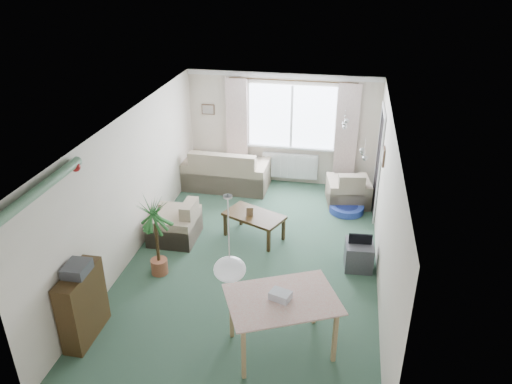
% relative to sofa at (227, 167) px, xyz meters
% --- Properties ---
extents(ground, '(6.50, 6.50, 0.00)m').
position_rel_sofa_xyz_m(ground, '(1.10, -2.75, -0.44)').
color(ground, '#2E4D3B').
extents(window, '(1.80, 0.03, 1.30)m').
position_rel_sofa_xyz_m(window, '(1.30, 0.48, 1.06)').
color(window, white).
extents(curtain_rod, '(2.60, 0.03, 0.03)m').
position_rel_sofa_xyz_m(curtain_rod, '(1.30, 0.40, 1.83)').
color(curtain_rod, black).
extents(curtain_left, '(0.45, 0.08, 2.00)m').
position_rel_sofa_xyz_m(curtain_left, '(0.15, 0.38, 0.83)').
color(curtain_left, beige).
extents(curtain_right, '(0.45, 0.08, 2.00)m').
position_rel_sofa_xyz_m(curtain_right, '(2.45, 0.38, 0.83)').
color(curtain_right, beige).
extents(radiator, '(1.20, 0.10, 0.55)m').
position_rel_sofa_xyz_m(radiator, '(1.30, 0.44, -0.04)').
color(radiator, white).
extents(doorway, '(0.03, 0.95, 2.00)m').
position_rel_sofa_xyz_m(doorway, '(3.08, -0.55, 0.56)').
color(doorway, black).
extents(pendant_lamp, '(0.36, 0.36, 0.36)m').
position_rel_sofa_xyz_m(pendant_lamp, '(1.30, -5.05, 1.04)').
color(pendant_lamp, white).
extents(tinsel_garland, '(1.60, 1.60, 0.12)m').
position_rel_sofa_xyz_m(tinsel_garland, '(-0.82, -5.05, 1.84)').
color(tinsel_garland, '#196626').
extents(bauble_cluster_a, '(0.20, 0.20, 0.20)m').
position_rel_sofa_xyz_m(bauble_cluster_a, '(2.40, -1.85, 1.78)').
color(bauble_cluster_a, silver).
extents(bauble_cluster_b, '(0.20, 0.20, 0.20)m').
position_rel_sofa_xyz_m(bauble_cluster_b, '(2.70, -3.05, 1.78)').
color(bauble_cluster_b, silver).
extents(wall_picture_back, '(0.28, 0.03, 0.22)m').
position_rel_sofa_xyz_m(wall_picture_back, '(-0.50, 0.48, 1.11)').
color(wall_picture_back, brown).
extents(wall_picture_right, '(0.03, 0.24, 0.30)m').
position_rel_sofa_xyz_m(wall_picture_right, '(3.08, -1.55, 1.11)').
color(wall_picture_right, brown).
extents(sofa, '(1.79, 0.97, 0.89)m').
position_rel_sofa_xyz_m(sofa, '(0.00, 0.00, 0.00)').
color(sofa, beige).
rests_on(sofa, ground).
extents(armchair_corner, '(0.94, 0.90, 0.74)m').
position_rel_sofa_xyz_m(armchair_corner, '(2.58, -0.29, -0.07)').
color(armchair_corner, '#BEAD8F').
rests_on(armchair_corner, ground).
extents(armchair_left, '(0.79, 0.83, 0.74)m').
position_rel_sofa_xyz_m(armchair_left, '(-0.40, -2.26, -0.07)').
color(armchair_left, '#C5B395').
rests_on(armchair_left, ground).
extents(coffee_table, '(1.17, 0.94, 0.46)m').
position_rel_sofa_xyz_m(coffee_table, '(0.97, -1.97, -0.21)').
color(coffee_table, black).
rests_on(coffee_table, ground).
extents(photo_frame, '(0.12, 0.04, 0.16)m').
position_rel_sofa_xyz_m(photo_frame, '(0.91, -2.03, 0.10)').
color(photo_frame, brown).
rests_on(photo_frame, coffee_table).
extents(bookshelf, '(0.27, 0.82, 1.00)m').
position_rel_sofa_xyz_m(bookshelf, '(-0.74, -4.83, 0.06)').
color(bookshelf, black).
rests_on(bookshelf, ground).
extents(hifi_box, '(0.29, 0.36, 0.14)m').
position_rel_sofa_xyz_m(hifi_box, '(-0.72, -4.83, 0.63)').
color(hifi_box, '#35363A').
rests_on(hifi_box, bookshelf).
extents(houseplant, '(0.58, 0.58, 1.32)m').
position_rel_sofa_xyz_m(houseplant, '(-0.30, -3.31, 0.22)').
color(houseplant, '#1B502B').
rests_on(houseplant, ground).
extents(dining_table, '(1.48, 1.27, 0.78)m').
position_rel_sofa_xyz_m(dining_table, '(1.84, -4.59, -0.05)').
color(dining_table, tan).
rests_on(dining_table, ground).
extents(gift_box, '(0.29, 0.25, 0.12)m').
position_rel_sofa_xyz_m(gift_box, '(1.81, -4.60, 0.40)').
color(gift_box, silver).
rests_on(gift_box, dining_table).
extents(tv_cube, '(0.47, 0.51, 0.44)m').
position_rel_sofa_xyz_m(tv_cube, '(2.80, -2.54, -0.22)').
color(tv_cube, '#353539').
rests_on(tv_cube, ground).
extents(pet_bed, '(0.88, 0.88, 0.13)m').
position_rel_sofa_xyz_m(pet_bed, '(2.57, -0.68, -0.38)').
color(pet_bed, navy).
rests_on(pet_bed, ground).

